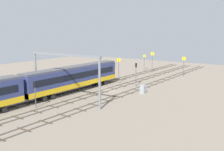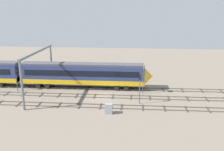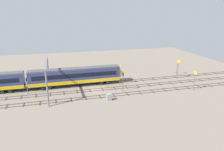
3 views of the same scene
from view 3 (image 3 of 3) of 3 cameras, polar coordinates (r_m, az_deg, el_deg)
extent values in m
plane|color=gray|center=(54.65, -4.27, -3.91)|extent=(107.37, 107.37, 0.00)
cube|color=#59544C|center=(49.77, -3.08, -5.95)|extent=(91.37, 0.07, 0.16)
cube|color=#59544C|center=(51.07, -3.42, -5.34)|extent=(91.37, 0.07, 0.16)
cube|color=#473828|center=(50.71, -26.50, -7.44)|extent=(0.24, 2.40, 0.08)
cube|color=#473828|center=(50.09, -22.69, -7.23)|extent=(0.24, 2.40, 0.08)
cube|color=#473828|center=(49.70, -18.81, -6.98)|extent=(0.24, 2.40, 0.08)
cube|color=#473828|center=(49.54, -14.89, -6.70)|extent=(0.24, 2.40, 0.08)
cube|color=#473828|center=(49.61, -10.96, -6.39)|extent=(0.24, 2.40, 0.08)
cube|color=#473828|center=(49.91, -7.07, -6.05)|extent=(0.24, 2.40, 0.08)
cube|color=#473828|center=(50.43, -3.25, -5.69)|extent=(0.24, 2.40, 0.08)
cube|color=#473828|center=(51.18, 0.47, -5.31)|extent=(0.24, 2.40, 0.08)
cube|color=#473828|center=(52.13, 4.07, -4.92)|extent=(0.24, 2.40, 0.08)
cube|color=#473828|center=(53.28, 7.52, -4.54)|extent=(0.24, 2.40, 0.08)
cube|color=#473828|center=(54.62, 10.81, -4.15)|extent=(0.24, 2.40, 0.08)
cube|color=#473828|center=(56.13, 13.93, -3.77)|extent=(0.24, 2.40, 0.08)
cube|color=#473828|center=(57.80, 16.87, -3.40)|extent=(0.24, 2.40, 0.08)
cube|color=#473828|center=(59.61, 19.64, -3.05)|extent=(0.24, 2.40, 0.08)
cube|color=#473828|center=(61.56, 22.24, -2.71)|extent=(0.24, 2.40, 0.08)
cube|color=#473828|center=(63.62, 24.68, -2.38)|extent=(0.24, 2.40, 0.08)
cube|color=#473828|center=(65.80, 26.95, -2.08)|extent=(0.24, 2.40, 0.08)
cube|color=#59544C|center=(53.96, -4.12, -4.10)|extent=(91.37, 0.07, 0.16)
cube|color=#59544C|center=(55.28, -4.41, -3.58)|extent=(91.37, 0.07, 0.16)
cube|color=#473828|center=(55.08, -26.57, -5.55)|extent=(0.24, 2.40, 0.08)
cube|color=#473828|center=(54.47, -23.21, -5.35)|extent=(0.24, 2.40, 0.08)
cube|color=#473828|center=(54.06, -19.78, -5.12)|extent=(0.24, 2.40, 0.08)
cube|color=#473828|center=(53.85, -16.32, -4.87)|extent=(0.24, 2.40, 0.08)
cube|color=#473828|center=(53.83, -12.85, -4.60)|extent=(0.24, 2.40, 0.08)
cube|color=#473828|center=(54.00, -9.38, -4.32)|extent=(0.24, 2.40, 0.08)
cube|color=#473828|center=(54.38, -5.96, -4.02)|extent=(0.24, 2.40, 0.08)
cube|color=#473828|center=(54.94, -2.60, -3.72)|extent=(0.24, 2.40, 0.08)
cube|color=#473828|center=(55.69, 0.68, -3.41)|extent=(0.24, 2.40, 0.08)
cube|color=#473828|center=(56.62, 3.87, -3.10)|extent=(0.24, 2.40, 0.08)
cube|color=#473828|center=(57.72, 6.93, -2.79)|extent=(0.24, 2.40, 0.08)
cube|color=#473828|center=(58.98, 9.88, -2.48)|extent=(0.24, 2.40, 0.08)
cube|color=#473828|center=(60.39, 12.69, -2.19)|extent=(0.24, 2.40, 0.08)
cube|color=#473828|center=(61.94, 15.37, -1.90)|extent=(0.24, 2.40, 0.08)
cube|color=#473828|center=(63.62, 17.91, -1.62)|extent=(0.24, 2.40, 0.08)
cube|color=#473828|center=(65.42, 20.31, -1.36)|extent=(0.24, 2.40, 0.08)
cube|color=#473828|center=(67.33, 22.58, -1.10)|extent=(0.24, 2.40, 0.08)
cube|color=#473828|center=(69.34, 24.72, -0.86)|extent=(0.24, 2.40, 0.08)
cube|color=#473828|center=(71.44, 26.74, -0.64)|extent=(0.24, 2.40, 0.08)
cube|color=#59544C|center=(58.22, -5.01, -2.51)|extent=(91.37, 0.07, 0.16)
cube|color=#59544C|center=(59.56, -5.26, -2.06)|extent=(91.37, 0.07, 0.16)
cube|color=#473828|center=(59.46, -26.46, -3.93)|extent=(0.24, 2.40, 0.08)
cube|color=#473828|center=(58.80, -22.97, -3.70)|extent=(0.24, 2.40, 0.08)
cube|color=#473828|center=(58.36, -19.43, -3.45)|extent=(0.24, 2.40, 0.08)
cube|color=#473828|center=(58.16, -15.84, -3.18)|extent=(0.24, 2.40, 0.08)
cube|color=#473828|center=(58.18, -12.25, -2.90)|extent=(0.24, 2.40, 0.08)
cube|color=#473828|center=(58.43, -8.67, -2.62)|extent=(0.24, 2.40, 0.08)
cube|color=#473828|center=(58.90, -5.14, -2.32)|extent=(0.24, 2.40, 0.08)
cube|color=#473828|center=(59.60, -1.68, -2.02)|extent=(0.24, 2.40, 0.08)
cube|color=#473828|center=(60.51, 1.69, -1.72)|extent=(0.24, 2.40, 0.08)
cube|color=#473828|center=(61.62, 4.94, -1.43)|extent=(0.24, 2.40, 0.08)
cube|color=#473828|center=(62.93, 8.07, -1.14)|extent=(0.24, 2.40, 0.08)
cube|color=#473828|center=(64.42, 11.06, -0.87)|extent=(0.24, 2.40, 0.08)
cube|color=#473828|center=(66.07, 13.91, -0.60)|extent=(0.24, 2.40, 0.08)
cube|color=#473828|center=(67.89, 16.61, -0.35)|extent=(0.24, 2.40, 0.08)
cube|color=#473828|center=(69.84, 19.17, -0.10)|extent=(0.24, 2.40, 0.08)
cube|color=#473828|center=(71.93, 21.59, 0.12)|extent=(0.24, 2.40, 0.08)
cube|color=#473828|center=(74.14, 23.86, 0.34)|extent=(0.24, 2.40, 0.08)
cube|color=#473828|center=(76.47, 26.00, 0.54)|extent=(0.24, 2.40, 0.08)
cube|color=#473828|center=(78.89, 28.01, 0.73)|extent=(0.24, 2.40, 0.08)
cube|color=navy|center=(57.45, -9.81, -0.05)|extent=(24.00, 2.90, 3.60)
cube|color=gold|center=(57.86, -9.75, -1.33)|extent=(24.00, 2.94, 0.90)
cube|color=#4C4C51|center=(56.92, -9.91, 1.83)|extent=(24.00, 2.50, 0.30)
cube|color=black|center=(55.94, -9.68, -0.05)|extent=(22.00, 0.04, 1.10)
cube|color=black|center=(58.73, -9.98, 0.76)|extent=(22.00, 0.04, 1.10)
cylinder|color=black|center=(58.07, -18.15, -2.83)|extent=(0.90, 2.70, 0.90)
cylinder|color=black|center=(57.98, -16.38, -2.69)|extent=(0.90, 2.70, 0.90)
cylinder|color=black|center=(59.09, -3.16, -1.63)|extent=(0.90, 2.70, 0.90)
cylinder|color=black|center=(59.47, -1.46, -1.48)|extent=(0.90, 2.70, 0.90)
cylinder|color=black|center=(59.44, -27.26, -3.46)|extent=(0.90, 2.70, 0.90)
cylinder|color=black|center=(59.07, -25.56, -3.35)|extent=(0.90, 2.70, 0.90)
cone|color=gold|center=(59.94, 2.44, 0.73)|extent=(1.60, 3.24, 3.24)
cylinder|color=slate|center=(46.06, -17.05, -3.59)|extent=(0.36, 0.36, 7.73)
cylinder|color=slate|center=(59.62, -16.79, 1.10)|extent=(0.36, 0.36, 7.73)
cube|color=slate|center=(51.74, -17.29, 3.31)|extent=(0.40, 14.83, 0.35)
cylinder|color=#4C4C51|center=(57.57, 21.28, -1.31)|extent=(0.12, 0.12, 5.05)
cylinder|color=yellow|center=(57.02, 21.53, 0.67)|extent=(0.05, 1.03, 1.03)
cube|color=black|center=(57.04, 21.56, 0.67)|extent=(0.02, 0.46, 0.12)
cylinder|color=#4C4C51|center=(65.52, 17.32, 1.55)|extent=(0.12, 0.12, 5.74)
cylinder|color=yellow|center=(64.97, 17.54, 3.59)|extent=(0.05, 1.06, 1.06)
cube|color=black|center=(64.99, 17.56, 3.59)|extent=(0.02, 0.48, 0.12)
cylinder|color=#4C4C51|center=(69.46, 17.07, 1.97)|extent=(0.12, 0.12, 4.66)
cylinder|color=yellow|center=(69.02, 17.24, 3.54)|extent=(0.05, 0.83, 0.83)
cube|color=black|center=(69.04, 17.26, 3.54)|extent=(0.02, 0.37, 0.12)
cylinder|color=#4C4C51|center=(57.17, 2.18, 0.08)|extent=(0.12, 0.12, 5.67)
cylinder|color=yellow|center=(56.53, 2.24, 2.41)|extent=(0.05, 0.97, 0.97)
cube|color=black|center=(56.53, 2.27, 2.41)|extent=(0.02, 0.44, 0.12)
cylinder|color=#4C4C51|center=(52.83, 2.96, -2.28)|extent=(0.14, 0.14, 4.08)
cube|color=black|center=(52.06, 3.00, 0.31)|extent=(0.20, 0.32, 0.90)
sphere|color=red|center=(52.03, 3.12, 0.53)|extent=(0.20, 0.20, 0.20)
sphere|color=#262626|center=(52.15, 3.11, 0.11)|extent=(0.20, 0.20, 0.20)
cylinder|color=#4C4C51|center=(55.27, -21.84, -3.10)|extent=(0.14, 0.14, 3.26)
cube|color=black|center=(54.64, -22.07, -1.05)|extent=(0.20, 0.32, 0.90)
sphere|color=red|center=(54.57, -21.98, -0.84)|extent=(0.20, 0.20, 0.20)
sphere|color=#262626|center=(54.68, -21.94, -1.24)|extent=(0.20, 0.20, 0.20)
cube|color=gray|center=(48.21, -0.78, -5.82)|extent=(1.11, 0.84, 1.54)
cube|color=#333333|center=(48.26, -0.13, -5.50)|extent=(0.02, 0.59, 0.24)
camera|label=1|loc=(39.78, -74.11, -6.56)|focal=44.49mm
camera|label=2|loc=(17.08, 42.83, -0.94)|focal=40.11mm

